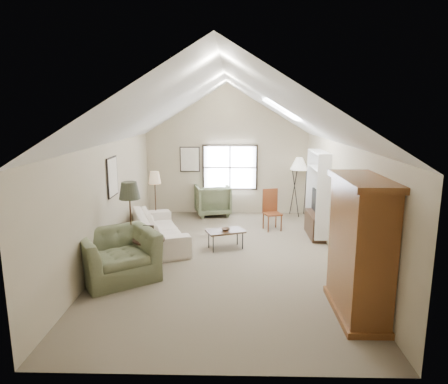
{
  "coord_description": "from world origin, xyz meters",
  "views": [
    {
      "loc": [
        0.21,
        -8.34,
        3.19
      ],
      "look_at": [
        0.0,
        0.4,
        1.4
      ],
      "focal_mm": 32.0,
      "sensor_mm": 36.0,
      "label": 1
    }
  ],
  "objects_px": {
    "armoire": "(360,248)",
    "coffee_table": "(226,240)",
    "armchair_near": "(117,255)",
    "side_chair": "(272,210)",
    "sofa": "(159,229)",
    "side_table": "(149,254)",
    "armchair_far": "(212,200)"
  },
  "relations": [
    {
      "from": "armchair_near",
      "to": "side_table",
      "type": "bearing_deg",
      "value": 6.11
    },
    {
      "from": "armchair_far",
      "to": "coffee_table",
      "type": "relative_size",
      "value": 1.2
    },
    {
      "from": "side_chair",
      "to": "side_table",
      "type": "bearing_deg",
      "value": -151.0
    },
    {
      "from": "armoire",
      "to": "armchair_near",
      "type": "relative_size",
      "value": 1.55
    },
    {
      "from": "coffee_table",
      "to": "side_table",
      "type": "relative_size",
      "value": 1.33
    },
    {
      "from": "armoire",
      "to": "coffee_table",
      "type": "distance_m",
      "value": 3.79
    },
    {
      "from": "sofa",
      "to": "armchair_far",
      "type": "relative_size",
      "value": 2.5
    },
    {
      "from": "armchair_near",
      "to": "coffee_table",
      "type": "distance_m",
      "value": 2.7
    },
    {
      "from": "sofa",
      "to": "coffee_table",
      "type": "xyz_separation_m",
      "value": [
        1.63,
        -0.31,
        -0.16
      ]
    },
    {
      "from": "armchair_far",
      "to": "side_chair",
      "type": "height_order",
      "value": "side_chair"
    },
    {
      "from": "sofa",
      "to": "side_chair",
      "type": "relative_size",
      "value": 2.34
    },
    {
      "from": "armoire",
      "to": "sofa",
      "type": "height_order",
      "value": "armoire"
    },
    {
      "from": "armchair_far",
      "to": "side_chair",
      "type": "xyz_separation_m",
      "value": [
        1.71,
        -1.58,
        0.08
      ]
    },
    {
      "from": "coffee_table",
      "to": "sofa",
      "type": "bearing_deg",
      "value": 169.1
    },
    {
      "from": "armoire",
      "to": "armchair_near",
      "type": "distance_m",
      "value": 4.43
    },
    {
      "from": "sofa",
      "to": "armoire",
      "type": "bearing_deg",
      "value": -151.29
    },
    {
      "from": "armoire",
      "to": "coffee_table",
      "type": "bearing_deg",
      "value": 125.65
    },
    {
      "from": "armchair_near",
      "to": "side_table",
      "type": "height_order",
      "value": "armchair_near"
    },
    {
      "from": "sofa",
      "to": "coffee_table",
      "type": "relative_size",
      "value": 3.01
    },
    {
      "from": "armchair_near",
      "to": "coffee_table",
      "type": "height_order",
      "value": "armchair_near"
    },
    {
      "from": "armoire",
      "to": "armchair_near",
      "type": "bearing_deg",
      "value": 163.3
    },
    {
      "from": "armoire",
      "to": "armchair_far",
      "type": "height_order",
      "value": "armoire"
    },
    {
      "from": "armchair_near",
      "to": "sofa",
      "type": "bearing_deg",
      "value": 43.91
    },
    {
      "from": "armchair_far",
      "to": "sofa",
      "type": "bearing_deg",
      "value": 53.75
    },
    {
      "from": "armoire",
      "to": "armchair_far",
      "type": "bearing_deg",
      "value": 113.23
    },
    {
      "from": "armchair_near",
      "to": "armchair_far",
      "type": "relative_size",
      "value": 1.36
    },
    {
      "from": "sofa",
      "to": "armchair_near",
      "type": "distance_m",
      "value": 2.09
    },
    {
      "from": "sofa",
      "to": "side_chair",
      "type": "height_order",
      "value": "side_chair"
    },
    {
      "from": "armchair_far",
      "to": "side_table",
      "type": "relative_size",
      "value": 1.6
    },
    {
      "from": "side_chair",
      "to": "sofa",
      "type": "bearing_deg",
      "value": -173.54
    },
    {
      "from": "armchair_near",
      "to": "armchair_far",
      "type": "height_order",
      "value": "armchair_far"
    },
    {
      "from": "coffee_table",
      "to": "side_chair",
      "type": "relative_size",
      "value": 0.78
    }
  ]
}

